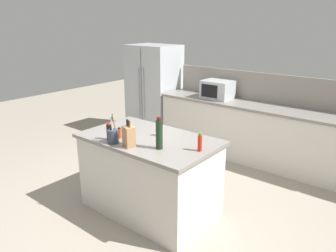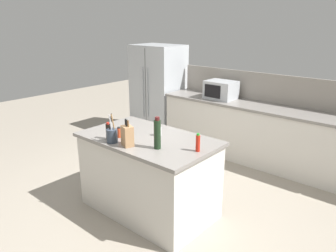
# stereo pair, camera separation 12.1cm
# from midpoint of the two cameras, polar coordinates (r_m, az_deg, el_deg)

# --- Properties ---
(ground_plane) EXTENTS (14.00, 14.00, 0.00)m
(ground_plane) POSITION_cam_midpoint_polar(r_m,az_deg,el_deg) (4.15, -2.39, -14.27)
(ground_plane) COLOR gray
(back_counter_run) EXTENTS (3.36, 0.66, 0.94)m
(back_counter_run) POSITION_cam_midpoint_polar(r_m,az_deg,el_deg) (5.48, 15.84, -1.27)
(back_counter_run) COLOR beige
(back_counter_run) RESTS_ON ground_plane
(wall_backsplash) EXTENTS (3.32, 0.03, 0.46)m
(wall_backsplash) POSITION_cam_midpoint_polar(r_m,az_deg,el_deg) (5.59, 17.85, 6.33)
(wall_backsplash) COLOR gray
(wall_backsplash) RESTS_ON back_counter_run
(kitchen_island) EXTENTS (1.57, 0.94, 0.94)m
(kitchen_island) POSITION_cam_midpoint_polar(r_m,az_deg,el_deg) (3.92, -2.48, -8.43)
(kitchen_island) COLOR beige
(kitchen_island) RESTS_ON ground_plane
(refrigerator) EXTENTS (0.95, 0.75, 1.76)m
(refrigerator) POSITION_cam_midpoint_polar(r_m,az_deg,el_deg) (6.59, -1.17, 6.30)
(refrigerator) COLOR #ADB2B7
(refrigerator) RESTS_ON ground_plane
(microwave) EXTENTS (0.49, 0.39, 0.30)m
(microwave) POSITION_cam_midpoint_polar(r_m,az_deg,el_deg) (5.64, 9.80, 6.22)
(microwave) COLOR #ADB2B7
(microwave) RESTS_ON back_counter_run
(knife_block) EXTENTS (0.16, 0.14, 0.29)m
(knife_block) POSITION_cam_midpoint_polar(r_m,az_deg,el_deg) (3.47, -6.10, -1.71)
(knife_block) COLOR #A87C54
(knife_block) RESTS_ON kitchen_island
(utensil_crock) EXTENTS (0.12, 0.12, 0.32)m
(utensil_crock) POSITION_cam_midpoint_polar(r_m,az_deg,el_deg) (3.60, -8.77, -1.60)
(utensil_crock) COLOR #333D4C
(utensil_crock) RESTS_ON kitchen_island
(salt_shaker) EXTENTS (0.05, 0.05, 0.12)m
(salt_shaker) POSITION_cam_midpoint_polar(r_m,az_deg,el_deg) (3.77, -0.63, -0.90)
(salt_shaker) COLOR silver
(salt_shaker) RESTS_ON kitchen_island
(hot_sauce_bottle) EXTENTS (0.05, 0.05, 0.19)m
(hot_sauce_bottle) POSITION_cam_midpoint_polar(r_m,az_deg,el_deg) (3.33, 6.26, -2.96)
(hot_sauce_bottle) COLOR red
(hot_sauce_bottle) RESTS_ON kitchen_island
(spice_jar_paprika) EXTENTS (0.05, 0.05, 0.12)m
(spice_jar_paprika) POSITION_cam_midpoint_polar(r_m,az_deg,el_deg) (3.75, -7.64, -1.15)
(spice_jar_paprika) COLOR #B73D1E
(spice_jar_paprika) RESTS_ON kitchen_island
(soy_sauce_bottle) EXTENTS (0.05, 0.05, 0.20)m
(soy_sauce_bottle) POSITION_cam_midpoint_polar(r_m,az_deg,el_deg) (3.70, -9.45, -0.90)
(soy_sauce_bottle) COLOR black
(soy_sauce_bottle) RESTS_ON kitchen_island
(wine_bottle) EXTENTS (0.07, 0.07, 0.34)m
(wine_bottle) POSITION_cam_midpoint_polar(r_m,az_deg,el_deg) (3.36, -0.84, -1.38)
(wine_bottle) COLOR black
(wine_bottle) RESTS_ON kitchen_island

